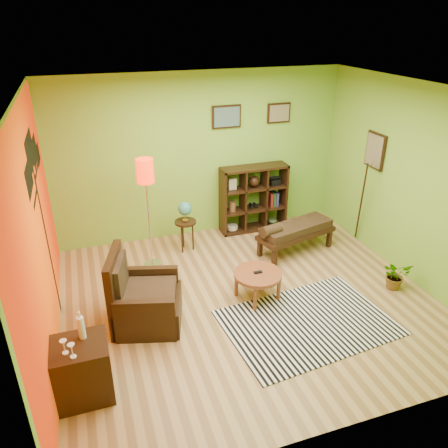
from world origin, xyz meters
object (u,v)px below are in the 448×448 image
object	(u,v)px
armchair	(143,302)
floor_lamp	(146,181)
coffee_table	(258,276)
side_cabinet	(83,370)
globe_table	(185,214)
bench	(294,230)
cube_shelf	(254,198)
potted_plant	(395,278)

from	to	relation	value
armchair	floor_lamp	bearing A→B (deg)	75.56
coffee_table	side_cabinet	distance (m)	2.56
side_cabinet	floor_lamp	distance (m)	2.83
floor_lamp	globe_table	size ratio (longest dim) A/B	2.01
floor_lamp	bench	size ratio (longest dim) A/B	1.24
side_cabinet	coffee_table	bearing A→B (deg)	23.56
globe_table	cube_shelf	world-z (taller)	cube_shelf
side_cabinet	globe_table	distance (m)	3.21
side_cabinet	globe_table	size ratio (longest dim) A/B	1.12
cube_shelf	bench	xyz separation A→B (m)	(0.30, -1.02, -0.21)
armchair	bench	xyz separation A→B (m)	(2.65, 1.05, 0.09)
bench	potted_plant	distance (m)	1.70
side_cabinet	potted_plant	bearing A→B (deg)	8.22
side_cabinet	globe_table	world-z (taller)	side_cabinet
coffee_table	armchair	distance (m)	1.58
coffee_table	cube_shelf	bearing A→B (deg)	69.34
floor_lamp	globe_table	distance (m)	1.03
globe_table	cube_shelf	size ratio (longest dim) A/B	0.72
globe_table	bench	bearing A→B (deg)	-20.82
floor_lamp	potted_plant	bearing A→B (deg)	-28.58
coffee_table	floor_lamp	distance (m)	2.11
cube_shelf	floor_lamp	bearing A→B (deg)	-160.87
side_cabinet	bench	xyz separation A→B (m)	(3.42, 2.04, 0.06)
cube_shelf	armchair	bearing A→B (deg)	-138.71
cube_shelf	potted_plant	distance (m)	2.76
armchair	cube_shelf	distance (m)	3.14
coffee_table	potted_plant	distance (m)	2.03
coffee_table	cube_shelf	xyz separation A→B (m)	(0.77, 2.04, 0.25)
globe_table	cube_shelf	distance (m)	1.42
floor_lamp	armchair	bearing A→B (deg)	-104.44
globe_table	potted_plant	xyz separation A→B (m)	(2.58, -2.05, -0.49)
globe_table	cube_shelf	xyz separation A→B (m)	(1.37, 0.39, -0.05)
side_cabinet	floor_lamp	world-z (taller)	floor_lamp
side_cabinet	cube_shelf	distance (m)	4.38
armchair	side_cabinet	size ratio (longest dim) A/B	1.04
coffee_table	bench	world-z (taller)	bench
coffee_table	armchair	bearing A→B (deg)	-179.17
globe_table	bench	world-z (taller)	globe_table
armchair	bench	distance (m)	2.85
side_cabinet	potted_plant	world-z (taller)	side_cabinet
floor_lamp	globe_table	world-z (taller)	floor_lamp
cube_shelf	side_cabinet	bearing A→B (deg)	-135.46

